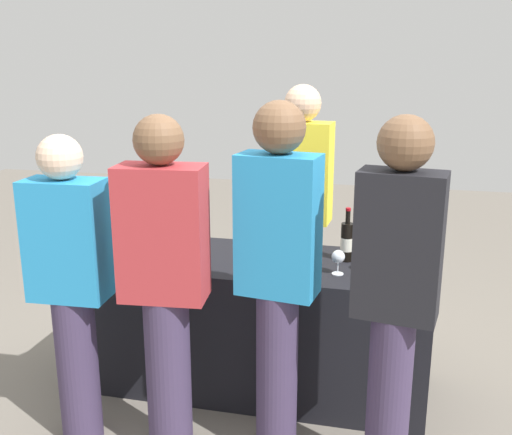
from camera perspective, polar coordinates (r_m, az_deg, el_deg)
name	(u,v)px	position (r m, az deg, el deg)	size (l,w,h in m)	color
ground_plane	(256,382)	(3.76, 0.00, -15.57)	(12.00, 12.00, 0.00)	slate
tasting_table	(256,322)	(3.57, 0.00, -10.08)	(1.96, 0.70, 0.79)	black
wine_bottle_0	(146,225)	(3.75, -10.53, -0.75)	(0.07, 0.07, 0.31)	black
wine_bottle_1	(285,238)	(3.42, 2.78, -1.95)	(0.07, 0.07, 0.33)	black
wine_bottle_2	(347,241)	(3.41, 8.75, -2.30)	(0.07, 0.07, 0.31)	black
wine_bottle_3	(372,246)	(3.37, 11.13, -2.75)	(0.08, 0.08, 0.30)	black
wine_bottle_4	(395,242)	(3.47, 13.28, -2.31)	(0.07, 0.07, 0.30)	black
wine_glass_0	(141,242)	(3.52, -11.01, -2.28)	(0.07, 0.07, 0.13)	silver
wine_glass_1	(180,246)	(3.41, -7.35, -2.71)	(0.07, 0.07, 0.13)	silver
wine_glass_2	(198,251)	(3.30, -5.62, -3.24)	(0.07, 0.07, 0.13)	silver
wine_glass_3	(338,258)	(3.19, 7.92, -3.85)	(0.07, 0.07, 0.13)	silver
wine_glass_4	(372,254)	(3.25, 11.13, -3.47)	(0.07, 0.07, 0.14)	silver
server_pouring	(301,207)	(3.92, 4.33, 1.06)	(0.40, 0.24, 1.76)	#3F3351
guest_0	(71,282)	(3.04, -17.43, -5.97)	(0.38, 0.22, 1.58)	#3F3351
guest_1	(165,280)	(2.80, -8.80, -6.00)	(0.41, 0.25, 1.69)	#3F3351
guest_2	(278,271)	(2.73, 2.12, -5.15)	(0.39, 0.25, 1.75)	#3F3351
guest_3	(396,293)	(2.61, 13.30, -7.06)	(0.38, 0.25, 1.71)	#3F3351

